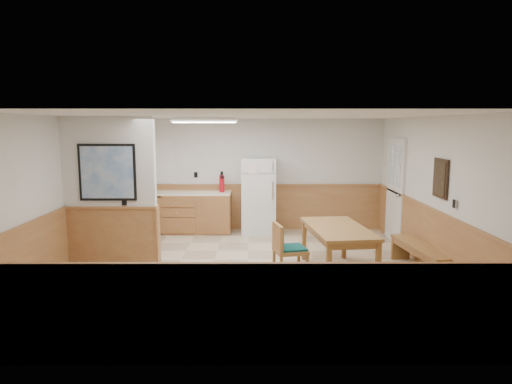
{
  "coord_description": "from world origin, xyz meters",
  "views": [
    {
      "loc": [
        0.13,
        -7.21,
        2.35
      ],
      "look_at": [
        0.15,
        0.4,
        1.24
      ],
      "focal_mm": 32.0,
      "sensor_mm": 36.0,
      "label": 1
    }
  ],
  "objects_px": {
    "fire_extinguisher": "(222,183)",
    "soap_bottle": "(149,187)",
    "dining_table": "(338,233)",
    "dining_bench": "(421,252)",
    "dining_chair": "(285,246)",
    "refrigerator": "(259,196)"
  },
  "relations": [
    {
      "from": "fire_extinguisher",
      "to": "soap_bottle",
      "type": "distance_m",
      "value": 1.59
    },
    {
      "from": "dining_table",
      "to": "soap_bottle",
      "type": "bearing_deg",
      "value": 135.85
    },
    {
      "from": "dining_bench",
      "to": "dining_chair",
      "type": "distance_m",
      "value": 2.22
    },
    {
      "from": "dining_table",
      "to": "soap_bottle",
      "type": "relative_size",
      "value": 8.24
    },
    {
      "from": "refrigerator",
      "to": "dining_table",
      "type": "height_order",
      "value": "refrigerator"
    },
    {
      "from": "fire_extinguisher",
      "to": "dining_table",
      "type": "bearing_deg",
      "value": -46.66
    },
    {
      "from": "refrigerator",
      "to": "soap_bottle",
      "type": "xyz_separation_m",
      "value": [
        -2.4,
        0.02,
        0.18
      ]
    },
    {
      "from": "dining_bench",
      "to": "dining_chair",
      "type": "bearing_deg",
      "value": 178.74
    },
    {
      "from": "refrigerator",
      "to": "dining_bench",
      "type": "bearing_deg",
      "value": -45.97
    },
    {
      "from": "fire_extinguisher",
      "to": "soap_bottle",
      "type": "height_order",
      "value": "fire_extinguisher"
    },
    {
      "from": "dining_chair",
      "to": "dining_bench",
      "type": "bearing_deg",
      "value": -7.42
    },
    {
      "from": "dining_bench",
      "to": "dining_chair",
      "type": "relative_size",
      "value": 1.91
    },
    {
      "from": "refrigerator",
      "to": "fire_extinguisher",
      "type": "bearing_deg",
      "value": 176.57
    },
    {
      "from": "dining_table",
      "to": "fire_extinguisher",
      "type": "height_order",
      "value": "fire_extinguisher"
    },
    {
      "from": "refrigerator",
      "to": "dining_bench",
      "type": "relative_size",
      "value": 1.02
    },
    {
      "from": "dining_table",
      "to": "dining_bench",
      "type": "xyz_separation_m",
      "value": [
        1.35,
        0.0,
        -0.31
      ]
    },
    {
      "from": "dining_table",
      "to": "soap_bottle",
      "type": "height_order",
      "value": "soap_bottle"
    },
    {
      "from": "soap_bottle",
      "to": "dining_bench",
      "type": "bearing_deg",
      "value": -29.19
    },
    {
      "from": "dining_table",
      "to": "dining_bench",
      "type": "distance_m",
      "value": 1.38
    },
    {
      "from": "fire_extinguisher",
      "to": "soap_bottle",
      "type": "xyz_separation_m",
      "value": [
        -1.59,
        -0.04,
        -0.09
      ]
    },
    {
      "from": "dining_bench",
      "to": "fire_extinguisher",
      "type": "bearing_deg",
      "value": 133.5
    },
    {
      "from": "refrigerator",
      "to": "dining_bench",
      "type": "xyz_separation_m",
      "value": [
        2.58,
        -2.76,
        -0.48
      ]
    }
  ]
}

